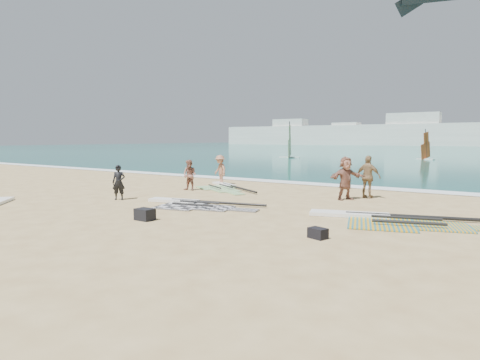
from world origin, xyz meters
The scene contains 16 objects.
ground centered at (0.00, 0.00, 0.00)m, with size 300.00×300.00×0.00m, color tan.
sea centered at (0.00, 132.00, 0.00)m, with size 300.00×240.00×0.06m, color #0B504C.
surf_line centered at (0.00, 12.30, 0.00)m, with size 300.00×1.20×0.04m, color white.
far_town centered at (-15.72, 150.00, 4.49)m, with size 160.00×8.00×12.00m.
rig_grey centered at (-1.73, 2.92, 0.05)m, with size 5.15×2.55×0.20m.
rig_green centered at (-3.89, 8.16, 0.05)m, with size 4.48×3.76×0.20m.
rig_orange centered at (5.55, 4.01, 0.05)m, with size 6.27×3.42×0.20m.
gear_bag_near centered at (-1.07, -0.12, 0.19)m, with size 0.59×0.43×0.37m, color black.
gear_bag_far centered at (4.51, 0.70, 0.14)m, with size 0.47×0.33×0.28m, color black.
person_wetsuit centered at (-5.22, 2.32, 0.75)m, with size 0.55×0.36×1.50m, color black.
beachgoer_left centered at (-4.74, 6.40, 0.78)m, with size 0.76×0.59×1.55m, color #966152.
beachgoer_mid centered at (-4.99, 9.35, 0.84)m, with size 1.09×0.63×1.69m, color #AA6D50.
beachgoer_back centered at (3.55, 8.68, 0.94)m, with size 1.11×0.46×1.89m, color #99794F.
beachgoer_right centered at (2.89, 7.67, 0.93)m, with size 1.73×0.55×1.87m, color #9B634F.
windsurfer_left centered at (-15.70, 39.83, 1.40)m, with size 2.82×3.15×4.95m.
windsurfer_centre centered at (0.35, 45.15, 1.17)m, with size 2.20×2.50×3.86m.
Camera 1 is at (8.48, -9.04, 2.61)m, focal length 30.00 mm.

